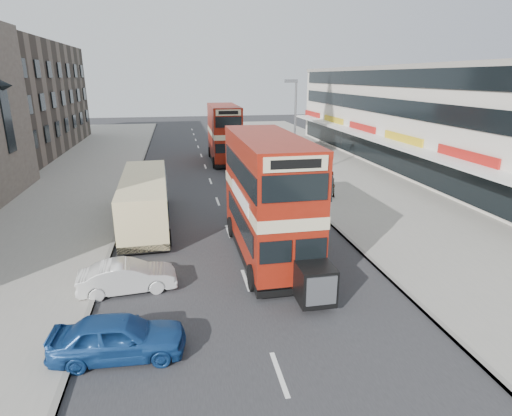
{
  "coord_description": "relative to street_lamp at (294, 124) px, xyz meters",
  "views": [
    {
      "loc": [
        -2.58,
        -13.88,
        8.34
      ],
      "look_at": [
        0.93,
        4.53,
        2.41
      ],
      "focal_mm": 29.28,
      "sensor_mm": 36.0,
      "label": 1
    }
  ],
  "objects": [
    {
      "name": "car_right_a",
      "position": [
        -1.18,
        -0.08,
        -4.18
      ],
      "size": [
        4.21,
        1.76,
        1.21
      ],
      "primitive_type": "imported",
      "rotation": [
        0.0,
        0.0,
        -1.56
      ],
      "color": "#AB3B11",
      "rests_on": "ground"
    },
    {
      "name": "pavement_right",
      "position": [
        5.48,
        2.0,
        -4.71
      ],
      "size": [
        12.0,
        90.0,
        0.15
      ],
      "primitive_type": "cube",
      "color": "gray",
      "rests_on": "ground"
    },
    {
      "name": "kerb_left",
      "position": [
        -12.62,
        2.0,
        -4.71
      ],
      "size": [
        0.2,
        90.0,
        0.16
      ],
      "primitive_type": "cube",
      "color": "gray",
      "rests_on": "ground"
    },
    {
      "name": "ground",
      "position": [
        -6.52,
        -18.0,
        -4.78
      ],
      "size": [
        160.0,
        160.0,
        0.0
      ],
      "primitive_type": "plane",
      "color": "#28282B",
      "rests_on": "ground"
    },
    {
      "name": "bus_second",
      "position": [
        -4.34,
        10.26,
        -1.92
      ],
      "size": [
        2.82,
        9.89,
        5.43
      ],
      "rotation": [
        0.0,
        0.0,
        3.13
      ],
      "color": "black",
      "rests_on": "ground"
    },
    {
      "name": "street_lamp",
      "position": [
        0.0,
        0.0,
        0.0
      ],
      "size": [
        1.0,
        0.2,
        8.12
      ],
      "color": "slate",
      "rests_on": "ground"
    },
    {
      "name": "cyclist",
      "position": [
        -3.02,
        2.57,
        -4.02
      ],
      "size": [
        0.69,
        1.75,
        2.23
      ],
      "rotation": [
        0.0,
        0.0,
        -0.02
      ],
      "color": "gray",
      "rests_on": "ground"
    },
    {
      "name": "car_left_front",
      "position": [
        -11.35,
        -16.0,
        -4.15
      ],
      "size": [
        3.94,
        1.67,
        1.26
      ],
      "primitive_type": "imported",
      "rotation": [
        0.0,
        0.0,
        1.66
      ],
      "color": "silver",
      "rests_on": "ground"
    },
    {
      "name": "car_right_c",
      "position": [
        -1.14,
        15.31,
        -4.08
      ],
      "size": [
        4.25,
        1.93,
        1.41
      ],
      "primitive_type": "imported",
      "rotation": [
        0.0,
        0.0,
        -1.63
      ],
      "color": "#5AA3B5",
      "rests_on": "ground"
    },
    {
      "name": "commercial_row",
      "position": [
        13.42,
        4.0,
        -0.09
      ],
      "size": [
        9.9,
        46.2,
        9.3
      ],
      "color": "beige",
      "rests_on": "ground"
    },
    {
      "name": "car_right_b",
      "position": [
        -1.0,
        1.92,
        -4.18
      ],
      "size": [
        4.57,
        2.47,
        1.22
      ],
      "primitive_type": "imported",
      "rotation": [
        0.0,
        0.0,
        -1.47
      ],
      "color": "orange",
      "rests_on": "ground"
    },
    {
      "name": "bus_main",
      "position": [
        -5.05,
        -13.64,
        -1.83
      ],
      "size": [
        2.87,
        10.18,
        5.6
      ],
      "rotation": [
        0.0,
        0.0,
        3.15
      ],
      "color": "black",
      "rests_on": "ground"
    },
    {
      "name": "kerb_right",
      "position": [
        -0.42,
        2.0,
        -4.71
      ],
      "size": [
        0.2,
        90.0,
        0.16
      ],
      "primitive_type": "cube",
      "color": "gray",
      "rests_on": "ground"
    },
    {
      "name": "pedestrian_near",
      "position": [
        1.27,
        -5.02,
        -3.67
      ],
      "size": [
        0.86,
        0.77,
        1.93
      ],
      "primitive_type": "imported",
      "rotation": [
        0.0,
        0.0,
        3.66
      ],
      "color": "gray",
      "rests_on": "pavement_right"
    },
    {
      "name": "road_surface",
      "position": [
        -6.52,
        2.0,
        -4.78
      ],
      "size": [
        12.0,
        90.0,
        0.01
      ],
      "primitive_type": "cube",
      "color": "#28282B",
      "rests_on": "ground"
    },
    {
      "name": "coach",
      "position": [
        -11.11,
        -7.77,
        -3.23
      ],
      "size": [
        2.87,
        10.0,
        2.63
      ],
      "rotation": [
        0.0,
        0.0,
        0.03
      ],
      "color": "black",
      "rests_on": "ground"
    },
    {
      "name": "pavement_left",
      "position": [
        -18.52,
        2.0,
        -4.71
      ],
      "size": [
        12.0,
        90.0,
        0.15
      ],
      "primitive_type": "cube",
      "color": "gray",
      "rests_on": "ground"
    },
    {
      "name": "pedestrian_far",
      "position": [
        1.31,
        13.12,
        -3.83
      ],
      "size": [
        0.98,
        0.49,
        1.61
      ],
      "primitive_type": "imported",
      "rotation": [
        0.0,
        0.0,
        0.11
      ],
      "color": "gray",
      "rests_on": "pavement_right"
    },
    {
      "name": "car_left_near",
      "position": [
        -11.2,
        -20.26,
        -4.09
      ],
      "size": [
        4.16,
        1.85,
        1.39
      ],
      "primitive_type": "imported",
      "rotation": [
        0.0,
        0.0,
        1.52
      ],
      "color": "navy",
      "rests_on": "ground"
    }
  ]
}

